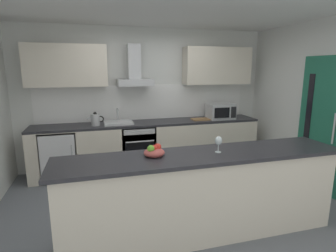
{
  "coord_description": "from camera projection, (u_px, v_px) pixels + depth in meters",
  "views": [
    {
      "loc": [
        -0.99,
        -3.31,
        1.87
      ],
      "look_at": [
        0.04,
        0.39,
        1.05
      ],
      "focal_mm": 29.03,
      "sensor_mm": 36.0,
      "label": 1
    }
  ],
  "objects": [
    {
      "name": "ground",
      "position": [
        173.0,
        206.0,
        3.77
      ],
      "size": [
        5.7,
        4.62,
        0.02
      ],
      "primitive_type": "cube",
      "color": "slate"
    },
    {
      "name": "ceiling",
      "position": [
        174.0,
        4.0,
        3.22
      ],
      "size": [
        5.7,
        4.62,
        0.02
      ],
      "primitive_type": "cube",
      "color": "white"
    },
    {
      "name": "wall_back",
      "position": [
        145.0,
        98.0,
        5.25
      ],
      "size": [
        5.7,
        0.12,
        2.6
      ],
      "primitive_type": "cube",
      "color": "silver",
      "rests_on": "ground"
    },
    {
      "name": "wall_right",
      "position": [
        325.0,
        106.0,
        4.13
      ],
      "size": [
        0.12,
        4.62,
        2.6
      ],
      "primitive_type": "cube",
      "color": "silver",
      "rests_on": "ground"
    },
    {
      "name": "backsplash_tile",
      "position": [
        146.0,
        102.0,
        5.2
      ],
      "size": [
        4.0,
        0.02,
        0.66
      ],
      "primitive_type": "cube",
      "color": "white"
    },
    {
      "name": "counter_back",
      "position": [
        150.0,
        146.0,
        5.07
      ],
      "size": [
        4.14,
        0.6,
        0.9
      ],
      "color": "beige",
      "rests_on": "ground"
    },
    {
      "name": "counter_island",
      "position": [
        203.0,
        195.0,
        3.02
      ],
      "size": [
        3.17,
        0.64,
        0.97
      ],
      "color": "beige",
      "rests_on": "ground"
    },
    {
      "name": "upper_cabinets",
      "position": [
        147.0,
        66.0,
        4.91
      ],
      "size": [
        4.08,
        0.32,
        0.7
      ],
      "color": "beige"
    },
    {
      "name": "side_door",
      "position": [
        321.0,
        125.0,
        4.13
      ],
      "size": [
        0.08,
        0.85,
        2.05
      ],
      "color": "#1E664C",
      "rests_on": "ground"
    },
    {
      "name": "oven",
      "position": [
        137.0,
        146.0,
        4.98
      ],
      "size": [
        0.6,
        0.62,
        0.8
      ],
      "color": "slate",
      "rests_on": "ground"
    },
    {
      "name": "refrigerator",
      "position": [
        60.0,
        154.0,
        4.64
      ],
      "size": [
        0.58,
        0.6,
        0.85
      ],
      "color": "white",
      "rests_on": "ground"
    },
    {
      "name": "microwave",
      "position": [
        220.0,
        111.0,
        5.26
      ],
      "size": [
        0.5,
        0.38,
        0.3
      ],
      "color": "#B7BABC",
      "rests_on": "counter_back"
    },
    {
      "name": "sink",
      "position": [
        118.0,
        122.0,
        4.81
      ],
      "size": [
        0.5,
        0.4,
        0.26
      ],
      "color": "silver",
      "rests_on": "counter_back"
    },
    {
      "name": "kettle",
      "position": [
        95.0,
        120.0,
        4.65
      ],
      "size": [
        0.29,
        0.15,
        0.24
      ],
      "color": "#B7BABC",
      "rests_on": "counter_back"
    },
    {
      "name": "range_hood",
      "position": [
        134.0,
        73.0,
        4.83
      ],
      "size": [
        0.62,
        0.45,
        0.72
      ],
      "color": "#B7BABC"
    },
    {
      "name": "wine_glass",
      "position": [
        219.0,
        141.0,
        2.94
      ],
      "size": [
        0.08,
        0.08,
        0.18
      ],
      "color": "silver",
      "rests_on": "counter_island"
    },
    {
      "name": "fruit_bowl",
      "position": [
        154.0,
        152.0,
        2.83
      ],
      "size": [
        0.22,
        0.22,
        0.13
      ],
      "color": "#B24C47",
      "rests_on": "counter_island"
    },
    {
      "name": "chopping_board",
      "position": [
        201.0,
        119.0,
        5.19
      ],
      "size": [
        0.35,
        0.23,
        0.02
      ],
      "primitive_type": "cube",
      "rotation": [
        0.0,
        0.0,
        -0.03
      ],
      "color": "#9E7247",
      "rests_on": "counter_back"
    }
  ]
}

